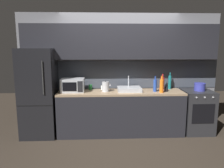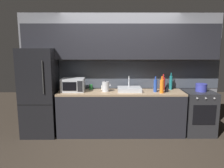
{
  "view_description": "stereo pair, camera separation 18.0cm",
  "coord_description": "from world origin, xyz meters",
  "px_view_note": "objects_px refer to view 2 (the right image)",
  "views": [
    {
      "loc": [
        -0.39,
        -3.52,
        1.84
      ],
      "look_at": [
        -0.18,
        0.9,
        1.06
      ],
      "focal_mm": 35.52,
      "sensor_mm": 36.0,
      "label": 1
    },
    {
      "loc": [
        -0.21,
        -3.53,
        1.84
      ],
      "look_at": [
        -0.18,
        0.9,
        1.06
      ],
      "focal_mm": 35.52,
      "sensor_mm": 36.0,
      "label": 2
    }
  ],
  "objects_px": {
    "wine_bottle_teal": "(171,82)",
    "mug_white": "(103,88)",
    "wine_bottle_blue": "(155,86)",
    "mug_dark": "(167,90)",
    "kettle": "(106,87)",
    "wine_bottle_orange": "(162,86)",
    "cooking_pot": "(201,88)",
    "oven_range": "(198,112)",
    "wine_bottle_red": "(163,83)",
    "microwave": "(73,85)",
    "refrigerator": "(40,92)",
    "mug_green": "(91,87)"
  },
  "relations": [
    {
      "from": "mug_green",
      "to": "cooking_pot",
      "type": "relative_size",
      "value": 0.47
    },
    {
      "from": "wine_bottle_orange",
      "to": "cooking_pot",
      "type": "height_order",
      "value": "wine_bottle_orange"
    },
    {
      "from": "wine_bottle_teal",
      "to": "wine_bottle_red",
      "type": "distance_m",
      "value": 0.18
    },
    {
      "from": "oven_range",
      "to": "cooking_pot",
      "type": "relative_size",
      "value": 3.97
    },
    {
      "from": "kettle",
      "to": "wine_bottle_orange",
      "type": "distance_m",
      "value": 1.12
    },
    {
      "from": "wine_bottle_red",
      "to": "kettle",
      "type": "bearing_deg",
      "value": -172.74
    },
    {
      "from": "wine_bottle_blue",
      "to": "cooking_pot",
      "type": "relative_size",
      "value": 1.41
    },
    {
      "from": "mug_green",
      "to": "microwave",
      "type": "bearing_deg",
      "value": -150.41
    },
    {
      "from": "oven_range",
      "to": "kettle",
      "type": "distance_m",
      "value": 2.01
    },
    {
      "from": "mug_dark",
      "to": "wine_bottle_teal",
      "type": "bearing_deg",
      "value": 59.76
    },
    {
      "from": "cooking_pot",
      "to": "refrigerator",
      "type": "bearing_deg",
      "value": -180.0
    },
    {
      "from": "kettle",
      "to": "mug_dark",
      "type": "relative_size",
      "value": 2.39
    },
    {
      "from": "wine_bottle_blue",
      "to": "mug_green",
      "type": "xyz_separation_m",
      "value": [
        -1.33,
        0.26,
        -0.08
      ]
    },
    {
      "from": "oven_range",
      "to": "cooking_pot",
      "type": "xyz_separation_m",
      "value": [
        0.03,
        0.0,
        0.53
      ]
    },
    {
      "from": "wine_bottle_red",
      "to": "wine_bottle_blue",
      "type": "height_order",
      "value": "wine_bottle_red"
    },
    {
      "from": "wine_bottle_teal",
      "to": "mug_white",
      "type": "height_order",
      "value": "wine_bottle_teal"
    },
    {
      "from": "oven_range",
      "to": "wine_bottle_blue",
      "type": "height_order",
      "value": "wine_bottle_blue"
    },
    {
      "from": "wine_bottle_teal",
      "to": "wine_bottle_blue",
      "type": "height_order",
      "value": "wine_bottle_teal"
    },
    {
      "from": "wine_bottle_blue",
      "to": "mug_green",
      "type": "distance_m",
      "value": 1.35
    },
    {
      "from": "wine_bottle_teal",
      "to": "wine_bottle_red",
      "type": "height_order",
      "value": "wine_bottle_teal"
    },
    {
      "from": "kettle",
      "to": "wine_bottle_blue",
      "type": "xyz_separation_m",
      "value": [
        1.01,
        -0.05,
        0.03
      ]
    },
    {
      "from": "kettle",
      "to": "mug_white",
      "type": "xyz_separation_m",
      "value": [
        -0.06,
        0.21,
        -0.06
      ]
    },
    {
      "from": "wine_bottle_blue",
      "to": "mug_white",
      "type": "xyz_separation_m",
      "value": [
        -1.07,
        0.25,
        -0.09
      ]
    },
    {
      "from": "mug_white",
      "to": "mug_dark",
      "type": "bearing_deg",
      "value": -11.16
    },
    {
      "from": "kettle",
      "to": "wine_bottle_blue",
      "type": "bearing_deg",
      "value": -2.65
    },
    {
      "from": "cooking_pot",
      "to": "kettle",
      "type": "bearing_deg",
      "value": 179.92
    },
    {
      "from": "wine_bottle_orange",
      "to": "cooking_pot",
      "type": "bearing_deg",
      "value": 10.15
    },
    {
      "from": "oven_range",
      "to": "mug_green",
      "type": "height_order",
      "value": "mug_green"
    },
    {
      "from": "wine_bottle_orange",
      "to": "wine_bottle_red",
      "type": "bearing_deg",
      "value": 71.91
    },
    {
      "from": "wine_bottle_red",
      "to": "cooking_pot",
      "type": "height_order",
      "value": "wine_bottle_red"
    },
    {
      "from": "wine_bottle_orange",
      "to": "cooking_pot",
      "type": "xyz_separation_m",
      "value": [
        0.84,
        0.15,
        -0.06
      ]
    },
    {
      "from": "microwave",
      "to": "wine_bottle_blue",
      "type": "distance_m",
      "value": 1.67
    },
    {
      "from": "refrigerator",
      "to": "wine_bottle_blue",
      "type": "height_order",
      "value": "refrigerator"
    },
    {
      "from": "kettle",
      "to": "wine_bottle_orange",
      "type": "relative_size",
      "value": 0.67
    },
    {
      "from": "wine_bottle_blue",
      "to": "mug_dark",
      "type": "distance_m",
      "value": 0.24
    },
    {
      "from": "refrigerator",
      "to": "wine_bottle_teal",
      "type": "xyz_separation_m",
      "value": [
        2.73,
        0.21,
        0.16
      ]
    },
    {
      "from": "wine_bottle_blue",
      "to": "oven_range",
      "type": "bearing_deg",
      "value": 2.63
    },
    {
      "from": "wine_bottle_blue",
      "to": "mug_dark",
      "type": "xyz_separation_m",
      "value": [
        0.23,
        -0.0,
        -0.08
      ]
    },
    {
      "from": "oven_range",
      "to": "wine_bottle_red",
      "type": "relative_size",
      "value": 2.67
    },
    {
      "from": "cooking_pot",
      "to": "oven_range",
      "type": "bearing_deg",
      "value": -176.94
    },
    {
      "from": "oven_range",
      "to": "wine_bottle_orange",
      "type": "bearing_deg",
      "value": -169.63
    },
    {
      "from": "oven_range",
      "to": "mug_white",
      "type": "bearing_deg",
      "value": 173.99
    },
    {
      "from": "refrigerator",
      "to": "wine_bottle_red",
      "type": "xyz_separation_m",
      "value": [
        2.56,
        0.16,
        0.15
      ]
    },
    {
      "from": "mug_green",
      "to": "cooking_pot",
      "type": "bearing_deg",
      "value": -5.41
    },
    {
      "from": "oven_range",
      "to": "wine_bottle_blue",
      "type": "bearing_deg",
      "value": -177.37
    },
    {
      "from": "wine_bottle_orange",
      "to": "mug_white",
      "type": "height_order",
      "value": "wine_bottle_orange"
    },
    {
      "from": "mug_dark",
      "to": "mug_green",
      "type": "height_order",
      "value": "mug_green"
    },
    {
      "from": "oven_range",
      "to": "wine_bottle_orange",
      "type": "relative_size",
      "value": 2.67
    },
    {
      "from": "wine_bottle_red",
      "to": "refrigerator",
      "type": "bearing_deg",
      "value": -176.48
    },
    {
      "from": "mug_dark",
      "to": "microwave",
      "type": "bearing_deg",
      "value": 178.02
    }
  ]
}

